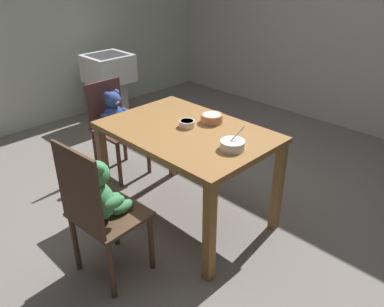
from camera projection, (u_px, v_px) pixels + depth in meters
name	position (u px, v px, depth m)	size (l,w,h in m)	color
ground_plane	(188.00, 218.00, 3.00)	(5.20, 5.20, 0.04)	slate
wall_rear	(362.00, 4.00, 3.97)	(5.20, 0.08, 2.71)	#B8B7B0
wall_left	(14.00, 4.00, 3.96)	(0.08, 5.20, 2.71)	#B7BEAC
dining_table	(187.00, 142.00, 2.69)	(1.19, 0.80, 0.74)	brown
teddy_chair_near_front	(100.00, 201.00, 2.21)	(0.44, 0.40, 0.94)	#4A3423
teddy_chair_near_left	(115.00, 119.00, 3.39)	(0.43, 0.39, 0.84)	#502E28
porridge_bowl_cream_center	(187.00, 124.00, 2.68)	(0.11, 0.11, 0.05)	beige
porridge_bowl_terracotta_far_center	(212.00, 118.00, 2.75)	(0.16, 0.16, 0.06)	#B97651
porridge_bowl_white_near_right	(232.00, 145.00, 2.37)	(0.16, 0.17, 0.13)	white
sink_basin	(109.00, 78.00, 4.49)	(0.46, 0.49, 0.80)	#B7B2A8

